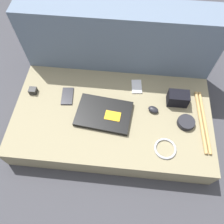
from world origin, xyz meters
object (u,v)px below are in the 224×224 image
computer_mouse (153,110)px  phone_black (137,87)px  camera_pouch (178,98)px  phone_silver (67,96)px  speaker_puck (186,122)px  charger_brick (33,91)px  laptop (104,114)px

computer_mouse → phone_black: size_ratio=0.68×
camera_pouch → phone_silver: bearing=-177.8°
computer_mouse → speaker_puck: 0.20m
camera_pouch → charger_brick: size_ratio=2.69×
computer_mouse → laptop: bearing=-145.9°
phone_silver → phone_black: (0.42, 0.12, 0.00)m
speaker_puck → charger_brick: 0.94m
phone_silver → camera_pouch: bearing=-3.5°
laptop → phone_silver: bearing=162.2°
phone_black → camera_pouch: bearing=-26.0°
laptop → phone_black: (0.18, 0.22, -0.01)m
computer_mouse → speaker_puck: (0.19, -0.07, 0.00)m
camera_pouch → charger_brick: 0.89m
laptop → phone_black: bearing=56.7°
laptop → camera_pouch: size_ratio=2.78×
phone_black → camera_pouch: (0.25, -0.09, 0.04)m
laptop → computer_mouse: (0.29, 0.06, 0.00)m
charger_brick → speaker_puck: bearing=-7.8°
speaker_puck → camera_pouch: bearing=108.0°
phone_black → charger_brick: charger_brick is taller
laptop → charger_brick: charger_brick is taller
computer_mouse → camera_pouch: bearing=51.1°
computer_mouse → phone_black: computer_mouse is taller
speaker_puck → camera_pouch: camera_pouch is taller
phone_black → camera_pouch: 0.26m
laptop → computer_mouse: size_ratio=4.56×
phone_black → computer_mouse: bearing=-63.5°
computer_mouse → phone_black: bearing=145.2°
phone_silver → charger_brick: (-0.22, 0.01, 0.01)m
speaker_puck → phone_silver: (-0.72, 0.12, -0.01)m
charger_brick → camera_pouch: bearing=0.9°
camera_pouch → charger_brick: (-0.89, -0.01, -0.03)m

